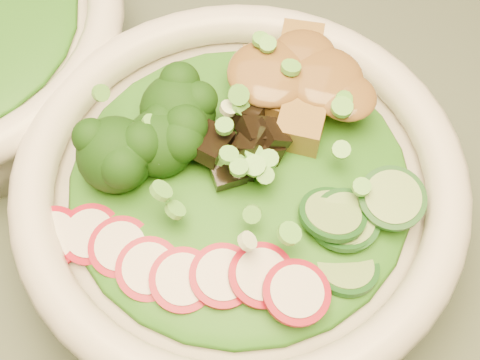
# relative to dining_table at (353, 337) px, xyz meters

# --- Properties ---
(dining_table) EXTENTS (1.20, 0.80, 0.75)m
(dining_table) POSITION_rel_dining_table_xyz_m (0.00, 0.00, 0.00)
(dining_table) COLOR black
(dining_table) RESTS_ON ground
(salad_bowl) EXTENTS (0.31, 0.31, 0.08)m
(salad_bowl) POSITION_rel_dining_table_xyz_m (-0.11, 0.02, 0.16)
(salad_bowl) COLOR silver
(salad_bowl) RESTS_ON dining_table
(lettuce_bed) EXTENTS (0.23, 0.23, 0.03)m
(lettuce_bed) POSITION_rel_dining_table_xyz_m (-0.11, 0.02, 0.18)
(lettuce_bed) COLOR #235E13
(lettuce_bed) RESTS_ON salad_bowl
(broccoli_florets) EXTENTS (0.11, 0.11, 0.05)m
(broccoli_florets) POSITION_rel_dining_table_xyz_m (-0.18, 0.03, 0.20)
(broccoli_florets) COLOR black
(broccoli_florets) RESTS_ON salad_bowl
(radish_slices) EXTENTS (0.13, 0.09, 0.02)m
(radish_slices) POSITION_rel_dining_table_xyz_m (-0.12, -0.05, 0.19)
(radish_slices) COLOR maroon
(radish_slices) RESTS_ON salad_bowl
(cucumber_slices) EXTENTS (0.10, 0.10, 0.04)m
(cucumber_slices) POSITION_rel_dining_table_xyz_m (-0.04, 0.01, 0.20)
(cucumber_slices) COLOR #99BF6A
(cucumber_slices) RESTS_ON salad_bowl
(mushroom_heap) EXTENTS (0.10, 0.10, 0.05)m
(mushroom_heap) POSITION_rel_dining_table_xyz_m (-0.11, 0.04, 0.20)
(mushroom_heap) COLOR black
(mushroom_heap) RESTS_ON salad_bowl
(tofu_cubes) EXTENTS (0.12, 0.10, 0.04)m
(tofu_cubes) POSITION_rel_dining_table_xyz_m (-0.09, 0.09, 0.20)
(tofu_cubes) COLOR olive
(tofu_cubes) RESTS_ON salad_bowl
(peanut_sauce) EXTENTS (0.08, 0.06, 0.02)m
(peanut_sauce) POSITION_rel_dining_table_xyz_m (-0.09, 0.09, 0.21)
(peanut_sauce) COLOR brown
(peanut_sauce) RESTS_ON tofu_cubes
(scallion_garnish) EXTENTS (0.22, 0.22, 0.03)m
(scallion_garnish) POSITION_rel_dining_table_xyz_m (-0.11, 0.02, 0.21)
(scallion_garnish) COLOR #60B941
(scallion_garnish) RESTS_ON salad_bowl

